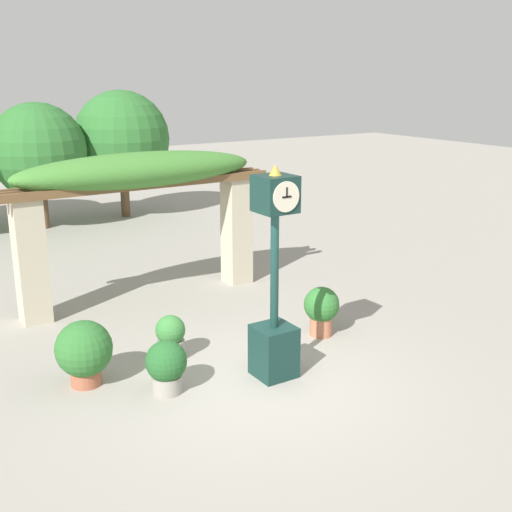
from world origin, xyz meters
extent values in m
plane|color=gray|center=(0.00, 0.00, 0.00)|extent=(60.00, 60.00, 0.00)
cube|color=#14332D|center=(0.30, 0.03, 0.40)|extent=(0.57, 0.57, 0.79)
cylinder|color=#14332D|center=(0.30, 0.03, 1.64)|extent=(0.12, 0.12, 1.70)
cylinder|color=gold|center=(0.30, 0.03, 2.51)|extent=(0.20, 0.20, 0.04)
cube|color=#14332D|center=(0.30, 0.03, 2.79)|extent=(0.52, 0.52, 0.52)
cylinder|color=beige|center=(0.30, -0.24, 2.79)|extent=(0.43, 0.02, 0.43)
cylinder|color=beige|center=(0.30, 0.30, 2.79)|extent=(0.43, 0.02, 0.43)
cube|color=black|center=(0.30, -0.25, 2.79)|extent=(0.15, 0.01, 0.02)
cube|color=black|center=(0.30, -0.25, 2.86)|extent=(0.02, 0.01, 0.14)
cone|color=gold|center=(0.30, 0.03, 3.13)|extent=(0.18, 0.18, 0.15)
cube|color=#BCB299|center=(-2.17, 4.23, 1.15)|extent=(0.51, 0.51, 2.30)
cube|color=#BCB299|center=(2.17, 4.23, 1.15)|extent=(0.51, 0.51, 2.30)
cube|color=brown|center=(0.00, 3.98, 2.37)|extent=(5.45, 0.11, 0.15)
cube|color=brown|center=(0.00, 4.23, 2.37)|extent=(5.45, 0.11, 0.15)
cube|color=brown|center=(0.00, 4.49, 2.37)|extent=(5.45, 0.11, 0.15)
ellipsoid|color=#427F33|center=(0.00, 4.23, 2.62)|extent=(4.84, 1.11, 0.70)
cylinder|color=#B26B4C|center=(1.87, 0.87, 0.17)|extent=(0.39, 0.39, 0.33)
sphere|color=#2D6B2D|center=(1.87, 0.87, 0.57)|extent=(0.62, 0.62, 0.62)
cylinder|color=gray|center=(-1.29, 0.41, 0.13)|extent=(0.43, 0.43, 0.26)
sphere|color=#235B28|center=(-1.29, 0.41, 0.48)|extent=(0.60, 0.60, 0.60)
cylinder|color=#9E563D|center=(-2.20, 1.27, 0.13)|extent=(0.44, 0.44, 0.26)
sphere|color=#2D6B2D|center=(-2.20, 1.27, 0.57)|extent=(0.83, 0.83, 0.83)
cylinder|color=gray|center=(-0.76, 1.40, 0.16)|extent=(0.44, 0.44, 0.31)
sphere|color=#387A38|center=(-0.76, 1.40, 0.49)|extent=(0.48, 0.48, 0.48)
cylinder|color=brown|center=(-0.02, 11.65, 0.65)|extent=(0.28, 0.28, 1.30)
sphere|color=#2D6B2D|center=(-0.02, 11.65, 2.27)|extent=(2.76, 2.76, 2.76)
cylinder|color=brown|center=(2.61, 11.90, 0.71)|extent=(0.28, 0.28, 1.43)
sphere|color=#2D6B2D|center=(2.61, 11.90, 2.46)|extent=(2.95, 2.95, 2.95)
camera|label=1|loc=(-4.70, -7.30, 4.42)|focal=45.00mm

